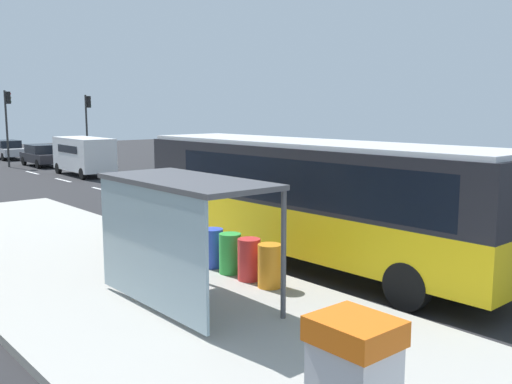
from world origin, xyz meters
The scene contains 20 objects.
ground_plane centered at (0.00, 14.00, -0.02)m, with size 56.00×92.00×0.04m, color #262628.
sidewalk_platform centered at (-6.40, 2.00, 0.09)m, with size 6.20×30.00×0.18m, color #ADAAA3.
lane_stripe_seg_1 centered at (0.25, -1.00, 0.01)m, with size 0.16×2.20×0.01m, color silver.
lane_stripe_seg_2 centered at (0.25, 4.00, 0.01)m, with size 0.16×2.20×0.01m, color silver.
lane_stripe_seg_3 centered at (0.25, 9.00, 0.01)m, with size 0.16×2.20×0.01m, color silver.
lane_stripe_seg_4 centered at (0.25, 14.00, 0.01)m, with size 0.16×2.20×0.01m, color silver.
lane_stripe_seg_5 centered at (0.25, 19.00, 0.01)m, with size 0.16×2.20×0.01m, color silver.
lane_stripe_seg_6 centered at (0.25, 24.00, 0.01)m, with size 0.16×2.20×0.01m, color silver.
lane_stripe_seg_7 centered at (0.25, 29.00, 0.01)m, with size 0.16×2.20×0.01m, color silver.
bus centered at (-1.71, 2.56, 1.84)m, with size 2.78×11.07×3.21m.
white_van centered at (2.20, 25.50, 1.34)m, with size 2.20×5.27×2.30m.
sedan_near centered at (2.30, 32.88, 0.79)m, with size 1.92×4.44×1.52m.
sedan_far centered at (2.30, 40.49, 0.79)m, with size 1.86×4.41×1.52m.
recycling_bin_orange centered at (-4.20, 1.31, 0.66)m, with size 0.52×0.52×0.95m, color orange.
recycling_bin_red centered at (-4.20, 2.01, 0.66)m, with size 0.52×0.52×0.95m, color red.
recycling_bin_green centered at (-4.20, 2.71, 0.66)m, with size 0.52×0.52×0.95m, color green.
recycling_bin_blue centered at (-4.20, 3.41, 0.66)m, with size 0.52×0.52×0.95m, color blue.
traffic_light_near_side centered at (5.50, 32.17, 3.34)m, with size 0.49×0.28×5.03m.
traffic_light_median centered at (0.40, 33.77, 3.50)m, with size 0.49×0.28×5.29m.
bus_shelter centered at (-6.41, 1.66, 2.10)m, with size 1.80×4.00×2.50m.
Camera 1 is at (-12.18, -7.64, 4.02)m, focal length 40.00 mm.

